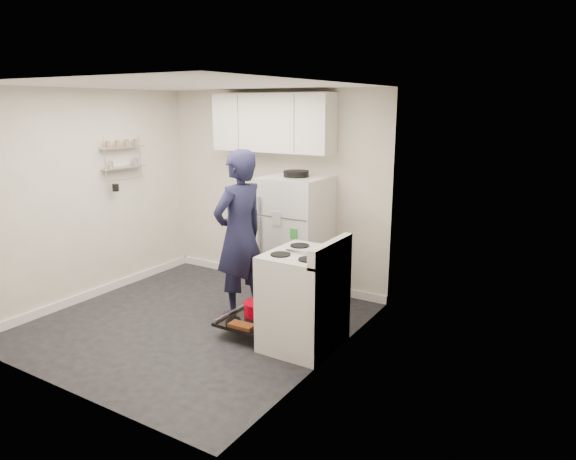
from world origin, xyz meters
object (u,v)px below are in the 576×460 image
Objects in this scene: electric_range at (303,300)px; open_oven_door at (255,314)px; refrigerator at (296,238)px; person at (239,235)px.

electric_range is 1.54× the size of open_oven_door.
electric_range is at bearing -56.64° from refrigerator.
person is at bearing -106.54° from refrigerator.
person is (-0.96, 0.29, 0.46)m from electric_range.
person reaches higher than open_oven_door.
electric_range is 0.71× the size of refrigerator.
refrigerator is at bearing 123.36° from electric_range.
open_oven_door is at bearing 177.79° from electric_range.
open_oven_door is (-0.59, 0.02, -0.29)m from electric_range.
person is at bearing 163.14° from electric_range.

